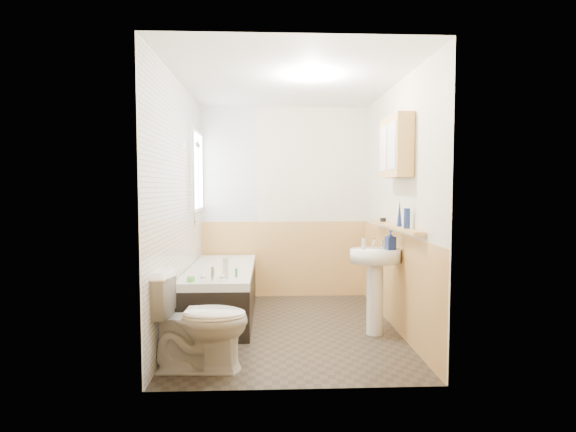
# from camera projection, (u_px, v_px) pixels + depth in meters

# --- Properties ---
(floor) EXTENTS (2.80, 2.80, 0.00)m
(floor) POSITION_uv_depth(u_px,v_px,m) (289.00, 328.00, 4.61)
(floor) COLOR black
(floor) RESTS_ON ground
(ceiling) EXTENTS (2.80, 2.80, 0.00)m
(ceiling) POSITION_uv_depth(u_px,v_px,m) (289.00, 82.00, 4.46)
(ceiling) COLOR white
(ceiling) RESTS_ON ground
(wall_back) EXTENTS (2.20, 0.02, 2.50)m
(wall_back) POSITION_uv_depth(u_px,v_px,m) (284.00, 203.00, 5.94)
(wall_back) COLOR beige
(wall_back) RESTS_ON ground
(wall_front) EXTENTS (2.20, 0.02, 2.50)m
(wall_front) POSITION_uv_depth(u_px,v_px,m) (298.00, 215.00, 3.13)
(wall_front) COLOR beige
(wall_front) RESTS_ON ground
(wall_left) EXTENTS (0.02, 2.80, 2.50)m
(wall_left) POSITION_uv_depth(u_px,v_px,m) (178.00, 207.00, 4.49)
(wall_left) COLOR beige
(wall_left) RESTS_ON ground
(wall_right) EXTENTS (0.02, 2.80, 2.50)m
(wall_right) POSITION_uv_depth(u_px,v_px,m) (397.00, 207.00, 4.59)
(wall_right) COLOR beige
(wall_right) RESTS_ON ground
(wainscot_right) EXTENTS (0.01, 2.80, 1.00)m
(wainscot_right) POSITION_uv_depth(u_px,v_px,m) (394.00, 279.00, 4.63)
(wainscot_right) COLOR #DEA85B
(wainscot_right) RESTS_ON wall_right
(wainscot_front) EXTENTS (2.20, 0.01, 1.00)m
(wainscot_front) POSITION_uv_depth(u_px,v_px,m) (297.00, 320.00, 3.20)
(wainscot_front) COLOR #DEA85B
(wainscot_front) RESTS_ON wall_front
(wainscot_back) EXTENTS (2.20, 0.01, 1.00)m
(wainscot_back) POSITION_uv_depth(u_px,v_px,m) (284.00, 259.00, 5.97)
(wainscot_back) COLOR #DEA85B
(wainscot_back) RESTS_ON wall_back
(tile_cladding_left) EXTENTS (0.01, 2.80, 2.50)m
(tile_cladding_left) POSITION_uv_depth(u_px,v_px,m) (180.00, 207.00, 4.49)
(tile_cladding_left) COLOR white
(tile_cladding_left) RESTS_ON wall_left
(tile_return_back) EXTENTS (0.75, 0.01, 1.50)m
(tile_return_back) POSITION_uv_depth(u_px,v_px,m) (228.00, 165.00, 5.86)
(tile_return_back) COLOR white
(tile_return_back) RESTS_ON wall_back
(window) EXTENTS (0.03, 0.79, 0.99)m
(window) POSITION_uv_depth(u_px,v_px,m) (197.00, 171.00, 5.41)
(window) COLOR white
(window) RESTS_ON wall_left
(bathtub) EXTENTS (0.70, 1.80, 0.71)m
(bathtub) POSITION_uv_depth(u_px,v_px,m) (222.00, 291.00, 5.02)
(bathtub) COLOR black
(bathtub) RESTS_ON floor
(shower_riser) EXTENTS (0.10, 0.07, 1.10)m
(shower_riser) POSITION_uv_depth(u_px,v_px,m) (195.00, 169.00, 5.07)
(shower_riser) COLOR silver
(shower_riser) RESTS_ON wall_left
(toilet) EXTENTS (0.82, 0.48, 0.78)m
(toilet) POSITION_uv_depth(u_px,v_px,m) (199.00, 321.00, 3.56)
(toilet) COLOR white
(toilet) RESTS_ON floor
(sink) EXTENTS (0.49, 0.40, 0.96)m
(sink) POSITION_uv_depth(u_px,v_px,m) (375.00, 273.00, 4.40)
(sink) COLOR white
(sink) RESTS_ON floor
(pine_shelf) EXTENTS (0.10, 1.53, 0.03)m
(pine_shelf) POSITION_uv_depth(u_px,v_px,m) (394.00, 226.00, 4.45)
(pine_shelf) COLOR #DEA85B
(pine_shelf) RESTS_ON wall_right
(medicine_cabinet) EXTENTS (0.16, 0.64, 0.58)m
(medicine_cabinet) POSITION_uv_depth(u_px,v_px,m) (396.00, 147.00, 4.29)
(medicine_cabinet) COLOR #DEA85B
(medicine_cabinet) RESTS_ON wall_right
(foam_can) EXTENTS (0.07, 0.07, 0.18)m
(foam_can) POSITION_uv_depth(u_px,v_px,m) (407.00, 218.00, 4.03)
(foam_can) COLOR navy
(foam_can) RESTS_ON pine_shelf
(green_bottle) EXTENTS (0.06, 0.06, 0.25)m
(green_bottle) POSITION_uv_depth(u_px,v_px,m) (399.00, 213.00, 4.26)
(green_bottle) COLOR navy
(green_bottle) RESTS_ON pine_shelf
(black_jar) EXTENTS (0.08, 0.08, 0.04)m
(black_jar) POSITION_uv_depth(u_px,v_px,m) (383.00, 220.00, 4.87)
(black_jar) COLOR black
(black_jar) RESTS_ON pine_shelf
(soap_bottle) EXTENTS (0.12, 0.20, 0.09)m
(soap_bottle) POSITION_uv_depth(u_px,v_px,m) (390.00, 245.00, 4.32)
(soap_bottle) COLOR navy
(soap_bottle) RESTS_ON sink
(clear_bottle) EXTENTS (0.05, 0.05, 0.11)m
(clear_bottle) POSITION_uv_depth(u_px,v_px,m) (364.00, 244.00, 4.34)
(clear_bottle) COLOR silver
(clear_bottle) RESTS_ON sink
(blue_gel) EXTENTS (0.06, 0.04, 0.21)m
(blue_gel) POSITION_uv_depth(u_px,v_px,m) (226.00, 268.00, 4.33)
(blue_gel) COLOR silver
(blue_gel) RESTS_ON bathtub
(cream_jar) EXTENTS (0.08, 0.08, 0.05)m
(cream_jar) POSITION_uv_depth(u_px,v_px,m) (191.00, 279.00, 4.20)
(cream_jar) COLOR #59C647
(cream_jar) RESTS_ON bathtub
(orange_bottle) EXTENTS (0.03, 0.03, 0.09)m
(orange_bottle) POSITION_uv_depth(u_px,v_px,m) (236.00, 273.00, 4.42)
(orange_bottle) COLOR #388447
(orange_bottle) RESTS_ON bathtub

